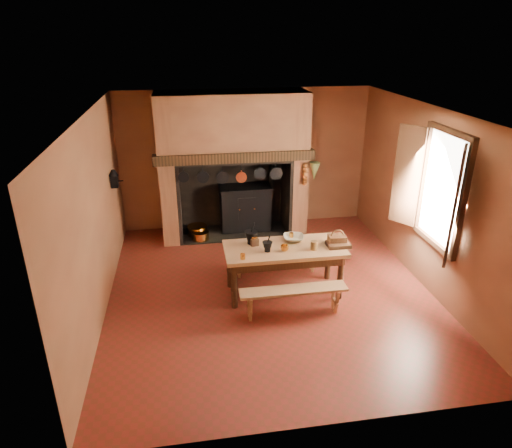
# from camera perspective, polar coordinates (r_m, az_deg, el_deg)

# --- Properties ---
(floor) EXTENTS (5.50, 5.50, 0.00)m
(floor) POSITION_cam_1_polar(r_m,az_deg,el_deg) (7.37, 1.69, -8.22)
(floor) COLOR maroon
(floor) RESTS_ON ground
(ceiling) EXTENTS (5.50, 5.50, 0.00)m
(ceiling) POSITION_cam_1_polar(r_m,az_deg,el_deg) (6.37, 1.99, 13.78)
(ceiling) COLOR silver
(ceiling) RESTS_ON back_wall
(back_wall) EXTENTS (5.00, 0.02, 2.80)m
(back_wall) POSITION_cam_1_polar(r_m,az_deg,el_deg) (9.33, -1.37, 8.05)
(back_wall) COLOR #99613D
(back_wall) RESTS_ON floor
(wall_left) EXTENTS (0.02, 5.50, 2.80)m
(wall_left) POSITION_cam_1_polar(r_m,az_deg,el_deg) (6.76, -19.46, 0.63)
(wall_left) COLOR #99613D
(wall_left) RESTS_ON floor
(wall_right) EXTENTS (0.02, 5.50, 2.80)m
(wall_right) POSITION_cam_1_polar(r_m,az_deg,el_deg) (7.60, 20.70, 2.93)
(wall_right) COLOR #99613D
(wall_right) RESTS_ON floor
(wall_front) EXTENTS (5.00, 0.02, 2.80)m
(wall_front) POSITION_cam_1_polar(r_m,az_deg,el_deg) (4.38, 8.73, -11.10)
(wall_front) COLOR #99613D
(wall_front) RESTS_ON floor
(chimney_breast) EXTENTS (2.95, 0.96, 2.80)m
(chimney_breast) POSITION_cam_1_polar(r_m,az_deg,el_deg) (8.77, -2.97, 9.81)
(chimney_breast) COLOR #99613D
(chimney_breast) RESTS_ON floor
(iron_range) EXTENTS (1.12, 0.55, 1.60)m
(iron_range) POSITION_cam_1_polar(r_m,az_deg,el_deg) (9.32, -1.32, 2.12)
(iron_range) COLOR black
(iron_range) RESTS_ON floor
(hearth_pans) EXTENTS (0.51, 0.62, 0.20)m
(hearth_pans) POSITION_cam_1_polar(r_m,az_deg,el_deg) (9.19, -7.33, -1.03)
(hearth_pans) COLOR orange
(hearth_pans) RESTS_ON floor
(hanging_pans) EXTENTS (1.92, 0.29, 0.27)m
(hanging_pans) POSITION_cam_1_polar(r_m,az_deg,el_deg) (8.40, -2.79, 6.02)
(hanging_pans) COLOR black
(hanging_pans) RESTS_ON chimney_breast
(onion_string) EXTENTS (0.12, 0.10, 0.46)m
(onion_string) POSITION_cam_1_polar(r_m,az_deg,el_deg) (8.64, 6.14, 6.18)
(onion_string) COLOR #9B591C
(onion_string) RESTS_ON chimney_breast
(herb_bunch) EXTENTS (0.20, 0.20, 0.35)m
(herb_bunch) POSITION_cam_1_polar(r_m,az_deg,el_deg) (8.67, 7.31, 6.54)
(herb_bunch) COLOR #575E2C
(herb_bunch) RESTS_ON chimney_breast
(window) EXTENTS (0.39, 1.75, 1.76)m
(window) POSITION_cam_1_polar(r_m,az_deg,el_deg) (7.11, 21.49, 4.02)
(window) COLOR white
(window) RESTS_ON wall_right
(wall_coffee_mill) EXTENTS (0.23, 0.16, 0.31)m
(wall_coffee_mill) POSITION_cam_1_polar(r_m,az_deg,el_deg) (8.15, -17.34, 5.58)
(wall_coffee_mill) COLOR black
(wall_coffee_mill) RESTS_ON wall_left
(work_table) EXTENTS (1.83, 0.81, 0.79)m
(work_table) POSITION_cam_1_polar(r_m,az_deg,el_deg) (7.00, 3.56, -3.81)
(work_table) COLOR #B57D53
(work_table) RESTS_ON floor
(bench_front) EXTENTS (1.55, 0.27, 0.44)m
(bench_front) POSITION_cam_1_polar(r_m,az_deg,el_deg) (6.63, 4.68, -8.89)
(bench_front) COLOR #B57D53
(bench_front) RESTS_ON floor
(bench_back) EXTENTS (1.56, 0.27, 0.44)m
(bench_back) POSITION_cam_1_polar(r_m,az_deg,el_deg) (7.69, 2.52, -4.02)
(bench_back) COLOR #B57D53
(bench_back) RESTS_ON floor
(mortar_large) EXTENTS (0.20, 0.20, 0.35)m
(mortar_large) POSITION_cam_1_polar(r_m,az_deg,el_deg) (7.00, -0.61, -1.61)
(mortar_large) COLOR black
(mortar_large) RESTS_ON work_table
(mortar_small) EXTENTS (0.15, 0.15, 0.26)m
(mortar_small) POSITION_cam_1_polar(r_m,az_deg,el_deg) (6.77, 1.43, -2.78)
(mortar_small) COLOR black
(mortar_small) RESTS_ON work_table
(coffee_grinder) EXTENTS (0.17, 0.14, 0.18)m
(coffee_grinder) POSITION_cam_1_polar(r_m,az_deg,el_deg) (6.96, -0.24, -2.14)
(coffee_grinder) COLOR #351D10
(coffee_grinder) RESTS_ON work_table
(brass_mug_a) EXTENTS (0.08, 0.08, 0.08)m
(brass_mug_a) POSITION_cam_1_polar(r_m,az_deg,el_deg) (6.57, -1.67, -4.07)
(brass_mug_a) COLOR orange
(brass_mug_a) RESTS_ON work_table
(brass_mug_b) EXTENTS (0.07, 0.07, 0.08)m
(brass_mug_b) POSITION_cam_1_polar(r_m,az_deg,el_deg) (7.25, 4.43, -1.39)
(brass_mug_b) COLOR orange
(brass_mug_b) RESTS_ON work_table
(mixing_bowl) EXTENTS (0.37, 0.37, 0.08)m
(mixing_bowl) POSITION_cam_1_polar(r_m,az_deg,el_deg) (7.15, 4.72, -1.76)
(mixing_bowl) COLOR #C0B393
(mixing_bowl) RESTS_ON work_table
(stoneware_crock) EXTENTS (0.12, 0.12, 0.13)m
(stoneware_crock) POSITION_cam_1_polar(r_m,az_deg,el_deg) (6.89, 7.27, -2.67)
(stoneware_crock) COLOR brown
(stoneware_crock) RESTS_ON work_table
(glass_jar) EXTENTS (0.09, 0.09, 0.13)m
(glass_jar) POSITION_cam_1_polar(r_m,az_deg,el_deg) (7.18, 9.85, -1.72)
(glass_jar) COLOR beige
(glass_jar) RESTS_ON work_table
(wicker_basket) EXTENTS (0.27, 0.20, 0.25)m
(wicker_basket) POSITION_cam_1_polar(r_m,az_deg,el_deg) (7.10, 10.09, -1.91)
(wicker_basket) COLOR #522A18
(wicker_basket) RESTS_ON work_table
(wooden_tray) EXTENTS (0.35, 0.25, 0.06)m
(wooden_tray) POSITION_cam_1_polar(r_m,az_deg,el_deg) (7.06, 10.25, -2.53)
(wooden_tray) COLOR #351D10
(wooden_tray) RESTS_ON work_table
(brass_cup) EXTENTS (0.13, 0.13, 0.10)m
(brass_cup) POSITION_cam_1_polar(r_m,az_deg,el_deg) (6.81, 3.60, -3.02)
(brass_cup) COLOR orange
(brass_cup) RESTS_ON work_table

